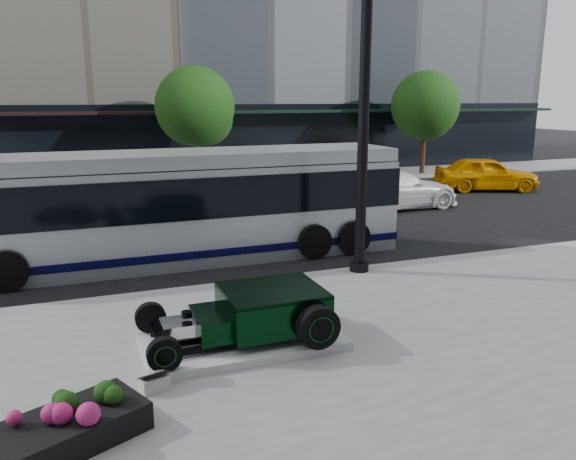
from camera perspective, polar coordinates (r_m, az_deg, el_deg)
name	(u,v)px	position (r m, az deg, el deg)	size (l,w,h in m)	color
ground	(261,258)	(15.53, -2.72, -2.85)	(120.00, 120.00, 0.00)	black
sidewalk_far	(174,185)	(28.88, -11.52, 4.52)	(70.00, 4.00, 0.12)	gray
street_trees	(198,110)	(27.87, -9.18, 11.97)	(29.80, 3.80, 5.70)	black
display_plinth	(243,341)	(9.95, -4.63, -11.15)	(3.40, 1.80, 0.15)	silver
hot_rod	(261,311)	(9.85, -2.81, -8.22)	(3.22, 2.00, 0.81)	black
info_plaque	(154,382)	(8.75, -13.47, -14.75)	(0.46, 0.39, 0.31)	silver
lamppost	(364,110)	(13.48, 7.71, 12.03)	(0.47, 0.47, 8.49)	black
flower_planter	(67,428)	(7.81, -21.52, -18.19)	(2.08, 1.62, 0.61)	black
transit_bus	(180,205)	(15.40, -10.89, 2.47)	(12.12, 2.88, 2.92)	#B8BCC2
white_sedan	(393,189)	(22.72, 10.63, 4.12)	(2.22, 5.46, 1.58)	white
yellow_taxi	(486,174)	(28.42, 19.49, 5.41)	(1.91, 4.74, 1.62)	#F19B00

